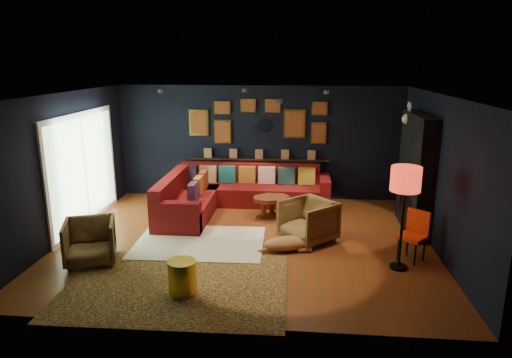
# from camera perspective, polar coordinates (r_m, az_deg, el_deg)

# --- Properties ---
(floor) EXTENTS (6.50, 6.50, 0.00)m
(floor) POSITION_cam_1_polar(r_m,az_deg,el_deg) (8.27, -1.27, -7.72)
(floor) COLOR brown
(floor) RESTS_ON ground
(room_walls) EXTENTS (6.50, 6.50, 6.50)m
(room_walls) POSITION_cam_1_polar(r_m,az_deg,el_deg) (7.81, -1.33, 3.16)
(room_walls) COLOR black
(room_walls) RESTS_ON ground
(sectional) EXTENTS (3.41, 2.69, 0.86)m
(sectional) POSITION_cam_1_polar(r_m,az_deg,el_deg) (9.94, -3.59, -1.90)
(sectional) COLOR maroon
(sectional) RESTS_ON ground
(ledge) EXTENTS (3.20, 0.12, 0.04)m
(ledge) POSITION_cam_1_polar(r_m,az_deg,el_deg) (10.55, 0.39, 2.46)
(ledge) COLOR black
(ledge) RESTS_ON room_walls
(gallery_wall) EXTENTS (3.15, 0.04, 1.02)m
(gallery_wall) POSITION_cam_1_polar(r_m,az_deg,el_deg) (10.44, 0.34, 7.27)
(gallery_wall) COLOR gold
(gallery_wall) RESTS_ON room_walls
(sunburst_mirror) EXTENTS (0.47, 0.16, 0.47)m
(sunburst_mirror) POSITION_cam_1_polar(r_m,az_deg,el_deg) (10.45, 0.96, 6.68)
(sunburst_mirror) COLOR silver
(sunburst_mirror) RESTS_ON room_walls
(fireplace) EXTENTS (0.31, 1.60, 2.20)m
(fireplace) POSITION_cam_1_polar(r_m,az_deg,el_deg) (9.03, 19.29, 0.20)
(fireplace) COLOR black
(fireplace) RESTS_ON ground
(deer_head) EXTENTS (0.50, 0.28, 0.45)m
(deer_head) POSITION_cam_1_polar(r_m,az_deg,el_deg) (9.34, 19.39, 7.09)
(deer_head) COLOR white
(deer_head) RESTS_ON fireplace
(sliding_door) EXTENTS (0.06, 2.80, 2.20)m
(sliding_door) POSITION_cam_1_polar(r_m,az_deg,el_deg) (9.40, -20.73, 1.10)
(sliding_door) COLOR white
(sliding_door) RESTS_ON ground
(ceiling_spots) EXTENTS (3.30, 2.50, 0.06)m
(ceiling_spots) POSITION_cam_1_polar(r_m,az_deg,el_deg) (8.47, -0.73, 10.67)
(ceiling_spots) COLOR black
(ceiling_spots) RESTS_ON room_walls
(shag_rug) EXTENTS (2.28, 1.68, 0.03)m
(shag_rug) POSITION_cam_1_polar(r_m,az_deg,el_deg) (8.21, -7.04, -7.89)
(shag_rug) COLOR beige
(shag_rug) RESTS_ON ground
(leopard_rug) EXTENTS (3.19, 2.31, 0.02)m
(leopard_rug) POSITION_cam_1_polar(r_m,az_deg,el_deg) (6.81, -9.96, -13.04)
(leopard_rug) COLOR #B48541
(leopard_rug) RESTS_ON ground
(coffee_table) EXTENTS (0.96, 0.84, 0.40)m
(coffee_table) POSITION_cam_1_polar(r_m,az_deg,el_deg) (9.37, 1.92, -2.71)
(coffee_table) COLOR #612F17
(coffee_table) RESTS_ON shag_rug
(pouf) EXTENTS (0.55, 0.55, 0.36)m
(pouf) POSITION_cam_1_polar(r_m,az_deg,el_deg) (9.81, -7.83, -2.92)
(pouf) COLOR maroon
(pouf) RESTS_ON shag_rug
(armchair_left) EXTENTS (0.96, 0.93, 0.78)m
(armchair_left) POSITION_cam_1_polar(r_m,az_deg,el_deg) (7.75, -20.06, -7.12)
(armchair_left) COLOR #A77E40
(armchair_left) RESTS_ON ground
(armchair_right) EXTENTS (1.10, 1.11, 0.83)m
(armchair_right) POSITION_cam_1_polar(r_m,az_deg,el_deg) (8.16, 6.53, -5.01)
(armchair_right) COLOR #A77E40
(armchair_right) RESTS_ON ground
(gold_stool) EXTENTS (0.39, 0.39, 0.49)m
(gold_stool) POSITION_cam_1_polar(r_m,az_deg,el_deg) (6.50, -9.19, -12.06)
(gold_stool) COLOR gold
(gold_stool) RESTS_ON ground
(orange_chair) EXTENTS (0.54, 0.54, 0.82)m
(orange_chair) POSITION_cam_1_polar(r_m,az_deg,el_deg) (7.79, 19.23, -6.21)
(orange_chair) COLOR black
(orange_chair) RESTS_ON ground
(floor_lamp) EXTENTS (0.45, 0.45, 1.63)m
(floor_lamp) POSITION_cam_1_polar(r_m,az_deg,el_deg) (7.13, 18.18, -0.55)
(floor_lamp) COLOR black
(floor_lamp) RESTS_ON ground
(dog) EXTENTS (1.15, 0.75, 0.33)m
(dog) POSITION_cam_1_polar(r_m,az_deg,el_deg) (7.80, 3.88, -7.72)
(dog) COLOR #BA7D53
(dog) RESTS_ON leopard_rug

